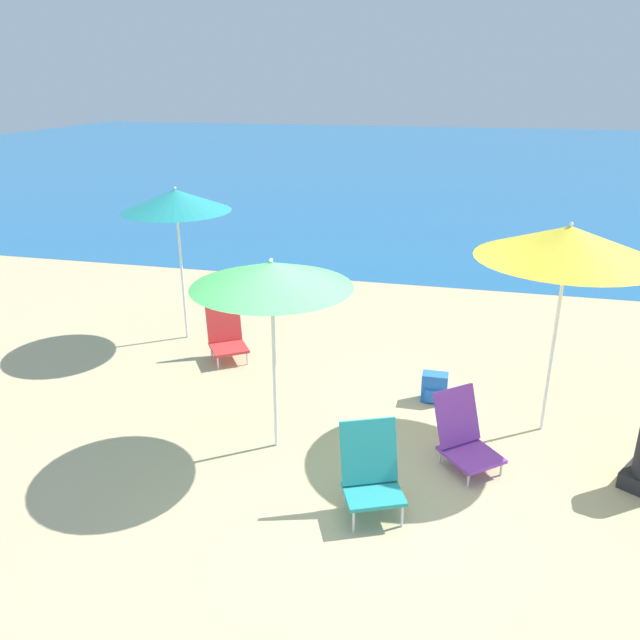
{
  "coord_description": "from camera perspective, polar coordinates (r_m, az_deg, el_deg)",
  "views": [
    {
      "loc": [
        1.03,
        -5.15,
        3.65
      ],
      "look_at": [
        -0.54,
        1.43,
        1.0
      ],
      "focal_mm": 35.0,
      "sensor_mm": 36.0,
      "label": 1
    }
  ],
  "objects": [
    {
      "name": "beach_umbrella_green",
      "position": [
        5.96,
        -4.46,
        4.13
      ],
      "size": [
        1.58,
        1.58,
        2.05
      ],
      "color": "white",
      "rests_on": "ground"
    },
    {
      "name": "beach_chair_teal",
      "position": [
        5.67,
        4.66,
        -13.48
      ],
      "size": [
        0.67,
        0.66,
        0.83
      ],
      "rotation": [
        0.0,
        0.0,
        0.41
      ],
      "color": "silver",
      "rests_on": "ground"
    },
    {
      "name": "beach_chair_purple",
      "position": [
        6.47,
        12.99,
        -10.18
      ],
      "size": [
        0.77,
        0.79,
        0.75
      ],
      "rotation": [
        0.0,
        0.0,
        0.7
      ],
      "color": "silver",
      "rests_on": "ground"
    },
    {
      "name": "ground_plane",
      "position": [
        6.4,
        1.8,
        -13.43
      ],
      "size": [
        60.0,
        60.0,
        0.0
      ],
      "primitive_type": "plane",
      "color": "#C6B284"
    },
    {
      "name": "backpack_blue",
      "position": [
        7.63,
        10.42,
        -6.1
      ],
      "size": [
        0.3,
        0.22,
        0.35
      ],
      "color": "blue",
      "rests_on": "ground"
    },
    {
      "name": "sea_water",
      "position": [
        31.45,
        11.8,
        14.29
      ],
      "size": [
        60.0,
        40.0,
        0.01
      ],
      "color": "#23669E",
      "rests_on": "ground"
    },
    {
      "name": "beach_umbrella_yellow",
      "position": [
        6.67,
        21.77,
        6.57
      ],
      "size": [
        1.82,
        1.82,
        2.33
      ],
      "color": "white",
      "rests_on": "ground"
    },
    {
      "name": "beach_umbrella_teal",
      "position": [
        8.99,
        -13.04,
        10.59
      ],
      "size": [
        1.52,
        1.52,
        2.24
      ],
      "color": "white",
      "rests_on": "ground"
    },
    {
      "name": "beach_chair_red",
      "position": [
        8.66,
        -8.59,
        -1.28
      ],
      "size": [
        0.7,
        0.72,
        0.77
      ],
      "rotation": [
        0.0,
        0.0,
        0.6
      ],
      "color": "silver",
      "rests_on": "ground"
    }
  ]
}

